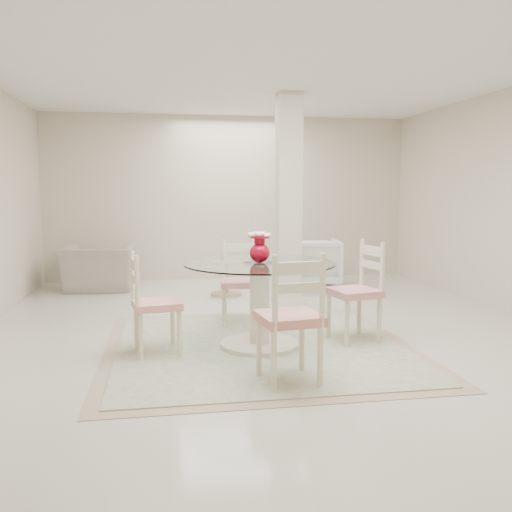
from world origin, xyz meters
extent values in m
plane|color=beige|center=(0.00, 0.00, 0.00)|extent=(7.00, 7.00, 0.00)
cube|color=beige|center=(0.00, 3.50, 1.35)|extent=(6.00, 0.02, 2.70)
cube|color=beige|center=(0.00, -3.50, 1.35)|extent=(6.00, 0.02, 2.70)
cube|color=white|center=(0.00, 0.00, 2.70)|extent=(6.00, 7.00, 0.02)
cube|color=beige|center=(0.50, 1.30, 1.35)|extent=(0.30, 0.30, 2.70)
cube|color=tan|center=(-0.21, -0.61, 0.00)|extent=(2.88, 2.88, 0.01)
cube|color=beige|center=(-0.21, -0.61, 0.01)|extent=(2.64, 2.64, 0.01)
cylinder|color=#F3E7C7|center=(-0.21, -0.61, 0.03)|extent=(0.74, 0.74, 0.05)
cylinder|color=#F3E7C7|center=(-0.21, -0.61, 0.42)|extent=(0.18, 0.18, 0.76)
cylinder|color=#F3E7C7|center=(-0.21, -0.61, 0.79)|extent=(0.30, 0.30, 0.03)
cylinder|color=white|center=(-0.21, -0.61, 0.81)|extent=(1.41, 1.41, 0.01)
ellipsoid|color=#9D041A|center=(-0.21, -0.61, 0.90)|extent=(0.19, 0.19, 0.18)
cylinder|color=#9D041A|center=(-0.21, -0.61, 1.01)|extent=(0.10, 0.10, 0.05)
cylinder|color=#9D041A|center=(-0.21, -0.61, 1.05)|extent=(0.16, 0.16, 0.02)
ellipsoid|color=white|center=(-0.21, -0.61, 1.08)|extent=(0.11, 0.11, 0.05)
ellipsoid|color=white|center=(-0.15, -0.59, 1.06)|extent=(0.11, 0.11, 0.05)
ellipsoid|color=white|center=(-0.26, -0.58, 1.07)|extent=(0.11, 0.11, 0.05)
cylinder|color=beige|center=(0.53, -0.41, 0.23)|extent=(0.04, 0.04, 0.45)
cylinder|color=beige|center=(0.60, -0.76, 0.23)|extent=(0.04, 0.04, 0.45)
cylinder|color=beige|center=(0.88, -0.34, 0.23)|extent=(0.04, 0.04, 0.45)
cylinder|color=beige|center=(0.95, -0.68, 0.23)|extent=(0.04, 0.04, 0.45)
cube|color=#B21322|center=(0.74, -0.55, 0.49)|extent=(0.52, 0.52, 0.07)
cube|color=beige|center=(0.93, -0.51, 0.82)|extent=(0.12, 0.40, 0.53)
cylinder|color=beige|center=(-0.45, 0.18, 0.21)|extent=(0.04, 0.04, 0.43)
cylinder|color=beige|center=(-0.12, 0.16, 0.21)|extent=(0.04, 0.04, 0.43)
cylinder|color=beige|center=(-0.43, 0.52, 0.21)|extent=(0.04, 0.04, 0.43)
cylinder|color=beige|center=(-0.09, 0.49, 0.21)|extent=(0.04, 0.04, 0.43)
cube|color=#B01224|center=(-0.27, 0.34, 0.46)|extent=(0.44, 0.44, 0.07)
cube|color=beige|center=(-0.26, 0.52, 0.77)|extent=(0.37, 0.07, 0.50)
cylinder|color=#EDE5C3|center=(-0.96, -0.81, 0.21)|extent=(0.04, 0.04, 0.43)
cylinder|color=#EDE5C3|center=(-1.02, -0.48, 0.21)|extent=(0.04, 0.04, 0.43)
cylinder|color=#EDE5C3|center=(-1.30, -0.87, 0.21)|extent=(0.04, 0.04, 0.43)
cylinder|color=#EDE5C3|center=(-1.35, -0.54, 0.21)|extent=(0.04, 0.04, 0.43)
cube|color=red|center=(-1.16, -0.67, 0.46)|extent=(0.47, 0.47, 0.07)
cube|color=#EDE5C3|center=(-1.34, -0.70, 0.77)|extent=(0.10, 0.38, 0.50)
cylinder|color=#EDE7C2|center=(0.01, -1.35, 0.24)|extent=(0.05, 0.05, 0.47)
cylinder|color=#EDE7C2|center=(-0.35, -1.40, 0.24)|extent=(0.05, 0.05, 0.47)
cylinder|color=#EDE7C2|center=(0.06, -1.72, 0.24)|extent=(0.05, 0.05, 0.47)
cylinder|color=#EDE7C2|center=(-0.30, -1.77, 0.24)|extent=(0.05, 0.05, 0.47)
cube|color=red|center=(-0.15, -1.56, 0.51)|extent=(0.51, 0.51, 0.07)
cube|color=#EDE7C2|center=(-0.12, -1.76, 0.85)|extent=(0.41, 0.10, 0.55)
imported|color=gray|center=(-2.06, 2.74, 0.33)|extent=(1.07, 0.95, 0.66)
imported|color=white|center=(1.18, 2.54, 0.37)|extent=(0.88, 0.90, 0.74)
cylinder|color=tan|center=(-0.23, 2.01, 0.02)|extent=(0.44, 0.44, 0.04)
cylinder|color=tan|center=(-0.23, 2.01, 0.24)|extent=(0.06, 0.06, 0.42)
cylinder|color=tan|center=(-0.23, 2.01, 0.46)|extent=(0.46, 0.46, 0.03)
camera|label=1|loc=(-1.07, -5.52, 1.48)|focal=38.00mm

